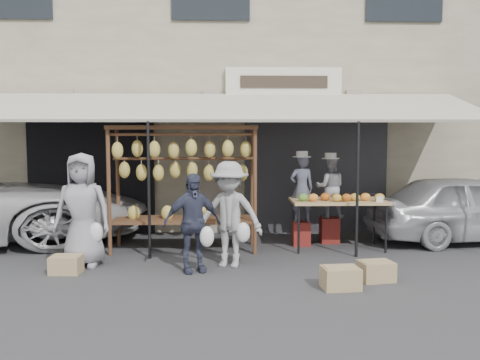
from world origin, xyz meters
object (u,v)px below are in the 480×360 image
object	(u,v)px
crate_near_a	(341,278)
vendor_left	(302,189)
banana_rack	(183,164)
crate_far	(66,265)
customer_right	(229,214)
crate_near_b	(376,271)
sedan	(470,208)
vendor_right	(330,187)
customer_mid	(192,223)
customer_left	(82,210)
produce_table	(339,201)

from	to	relation	value
crate_near_a	vendor_left	bearing A→B (deg)	92.48
banana_rack	vendor_left	world-z (taller)	banana_rack
vendor_left	crate_far	size ratio (longest dim) A/B	2.79
customer_right	crate_far	bearing A→B (deg)	-155.96
vendor_left	crate_far	xyz separation A→B (m)	(-3.83, -1.86, -0.94)
crate_near_b	crate_far	xyz separation A→B (m)	(-4.55, 0.57, -0.01)
banana_rack	sedan	world-z (taller)	banana_rack
vendor_right	crate_near_a	distance (m)	3.20
customer_mid	crate_near_b	xyz separation A→B (m)	(2.65, -0.60, -0.61)
customer_left	customer_mid	world-z (taller)	customer_left
produce_table	customer_mid	world-z (taller)	customer_mid
customer_right	crate_far	size ratio (longest dim) A/B	3.73
banana_rack	customer_right	world-z (taller)	banana_rack
crate_far	banana_rack	bearing A→B (deg)	42.21
produce_table	crate_near_a	world-z (taller)	produce_table
banana_rack	crate_far	distance (m)	2.67
crate_far	customer_left	bearing A→B (deg)	70.95
crate_far	crate_near_a	bearing A→B (deg)	-13.26
produce_table	sedan	world-z (taller)	sedan
banana_rack	crate_near_b	xyz separation A→B (m)	(2.88, -2.08, -1.42)
customer_left	crate_near_b	world-z (taller)	customer_left
crate_near_a	sedan	world-z (taller)	sedan
customer_right	crate_near_a	xyz separation A→B (m)	(1.49, -1.28, -0.68)
crate_near_b	crate_far	distance (m)	4.58
vendor_right	crate_far	bearing A→B (deg)	33.58
customer_right	crate_far	world-z (taller)	customer_right
customer_left	sedan	world-z (taller)	customer_left
crate_near_b	vendor_right	bearing A→B (deg)	92.87
vendor_right	crate_far	distance (m)	4.98
produce_table	customer_mid	distance (m)	2.95
vendor_left	crate_near_b	world-z (taller)	vendor_left
produce_table	vendor_left	xyz separation A→B (m)	(-0.62, 0.36, 0.19)
crate_near_b	customer_mid	bearing A→B (deg)	167.31
customer_right	vendor_left	bearing A→B (deg)	63.83
customer_mid	sedan	size ratio (longest dim) A/B	0.39
crate_near_a	crate_near_b	bearing A→B (deg)	31.57
vendor_right	crate_near_b	bearing A→B (deg)	101.07
customer_mid	produce_table	bearing A→B (deg)	10.70
vendor_right	customer_left	size ratio (longest dim) A/B	0.65
vendor_right	crate_near_b	size ratio (longest dim) A/B	2.49
vendor_left	banana_rack	bearing A→B (deg)	1.96
customer_right	crate_near_a	size ratio (longest dim) A/B	3.38
vendor_left	crate_near_b	distance (m)	2.70
crate_far	vendor_left	bearing A→B (deg)	25.89
customer_mid	crate_near_a	distance (m)	2.35
sedan	crate_far	bearing A→B (deg)	100.24
crate_near_b	crate_near_a	bearing A→B (deg)	-148.43
produce_table	crate_near_b	size ratio (longest dim) A/B	3.64
vendor_right	customer_mid	distance (m)	3.27
vendor_left	crate_near_b	bearing A→B (deg)	99.27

